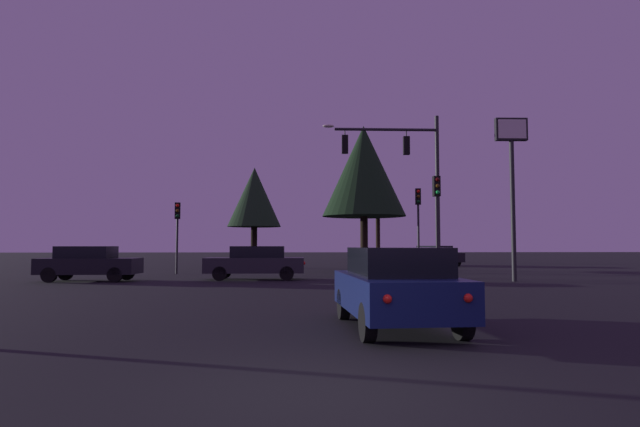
% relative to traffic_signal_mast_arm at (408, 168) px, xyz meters
% --- Properties ---
extents(ground_plane, '(168.00, 168.00, 0.00)m').
position_rel_traffic_signal_mast_arm_xyz_m(ground_plane, '(-5.35, 5.33, -5.31)').
color(ground_plane, black).
rests_on(ground_plane, ground).
extents(traffic_signal_mast_arm, '(5.71, 0.41, 7.91)m').
position_rel_traffic_signal_mast_arm_xyz_m(traffic_signal_mast_arm, '(0.00, 0.00, 0.00)').
color(traffic_signal_mast_arm, '#232326').
rests_on(traffic_signal_mast_arm, ground).
extents(traffic_light_corner_left, '(0.34, 0.37, 3.90)m').
position_rel_traffic_signal_mast_arm_xyz_m(traffic_light_corner_left, '(-11.87, 3.84, -2.54)').
color(traffic_light_corner_left, '#232326').
rests_on(traffic_light_corner_left, ground).
extents(traffic_light_corner_right, '(0.33, 0.37, 4.71)m').
position_rel_traffic_signal_mast_arm_xyz_m(traffic_light_corner_right, '(1.37, 3.43, -1.99)').
color(traffic_light_corner_right, '#232326').
rests_on(traffic_light_corner_right, ground).
extents(traffic_light_median, '(0.32, 0.36, 4.62)m').
position_rel_traffic_signal_mast_arm_xyz_m(traffic_light_median, '(0.74, -2.35, -2.05)').
color(traffic_light_median, '#232326').
rests_on(traffic_light_median, ground).
extents(car_nearside_lane, '(1.97, 4.07, 1.52)m').
position_rel_traffic_signal_mast_arm_xyz_m(car_nearside_lane, '(-3.74, -14.95, -4.52)').
color(car_nearside_lane, '#0F1947').
rests_on(car_nearside_lane, ground).
extents(car_crossing_left, '(4.53, 1.81, 1.52)m').
position_rel_traffic_signal_mast_arm_xyz_m(car_crossing_left, '(-7.29, -0.95, -4.52)').
color(car_crossing_left, '#232328').
rests_on(car_crossing_left, ground).
extents(car_crossing_right, '(4.24, 1.81, 1.52)m').
position_rel_traffic_signal_mast_arm_xyz_m(car_crossing_right, '(-14.47, -1.58, -4.52)').
color(car_crossing_right, black).
rests_on(car_crossing_right, ground).
extents(car_far_lane, '(3.41, 4.81, 1.52)m').
position_rel_traffic_signal_mast_arm_xyz_m(car_far_lane, '(5.36, 14.09, -4.52)').
color(car_far_lane, black).
rests_on(car_far_lane, ground).
extents(store_sign_illuminated, '(1.41, 0.32, 7.15)m').
position_rel_traffic_signal_mast_arm_xyz_m(store_sign_illuminated, '(3.98, -2.77, -0.08)').
color(store_sign_illuminated, '#232326').
rests_on(store_sign_illuminated, ground).
extents(tree_behind_sign, '(4.00, 4.00, 8.02)m').
position_rel_traffic_signal_mast_arm_xyz_m(tree_behind_sign, '(2.50, 23.04, 0.78)').
color(tree_behind_sign, black).
rests_on(tree_behind_sign, ground).
extents(tree_left_far, '(3.72, 3.72, 7.00)m').
position_rel_traffic_signal_mast_arm_xyz_m(tree_left_far, '(-8.21, 11.37, -0.42)').
color(tree_left_far, black).
rests_on(tree_left_far, ground).
extents(tree_center_horizon, '(5.01, 5.01, 8.78)m').
position_rel_traffic_signal_mast_arm_xyz_m(tree_center_horizon, '(-1.30, 5.91, 0.70)').
color(tree_center_horizon, black).
rests_on(tree_center_horizon, ground).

